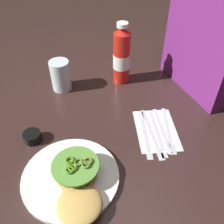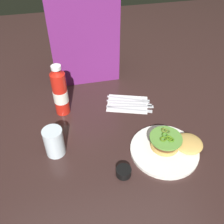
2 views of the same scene
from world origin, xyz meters
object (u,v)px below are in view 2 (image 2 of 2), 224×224
Objects in this scene: spoon_utensil at (134,101)px; burger_sandwich at (174,142)px; butter_knife at (133,109)px; diner_person at (83,26)px; dinner_plate at (164,150)px; ketchup_bottle at (60,92)px; water_glass at (54,142)px; table_knife at (133,104)px; steak_knife at (133,106)px; condiment_cup at (124,172)px; fork_utensil at (132,99)px; napkin at (127,104)px.

burger_sandwich is at bearing -77.84° from spoon_utensil.
butter_knife and spoon_utensil have the same top height.
diner_person reaches higher than spoon_utensil.
burger_sandwich is (0.04, 0.01, 0.03)m from dinner_plate.
water_glass is at bearing -101.07° from ketchup_bottle.
dinner_plate is 0.29m from table_knife.
burger_sandwich reaches higher than steak_knife.
condiment_cup is 0.42m from fork_utensil.
table_knife is at bearing -17.44° from napkin.
napkin is at bearing -165.22° from spoon_utensil.
fork_utensil reaches higher than napkin.
napkin is at bearing -2.50° from ketchup_bottle.
ketchup_bottle is 1.21× the size of table_knife.
butter_knife is at bearing 101.00° from dinner_plate.
dinner_plate reaches higher than butter_knife.
ketchup_bottle reaches higher than steak_knife.
dinner_plate is 0.43× the size of diner_person.
condiment_cup is at bearing -111.14° from table_knife.
butter_knife is 0.06m from spoon_utensil.
condiment_cup is 0.38m from napkin.
ketchup_bottle is 0.31m from napkin.
dinner_plate reaches higher than steak_knife.
diner_person is (-0.03, 0.66, 0.25)m from condiment_cup.
table_knife is 0.02m from spoon_utensil.
ketchup_bottle is at bearing 115.20° from condiment_cup.
napkin is (0.29, -0.01, -0.11)m from ketchup_bottle.
water_glass is at bearing -146.66° from fork_utensil.
spoon_utensil is at bearing 94.98° from dinner_plate.
butter_knife is (0.30, -0.06, -0.10)m from ketchup_bottle.
diner_person reaches higher than condiment_cup.
ketchup_bottle reaches higher than butter_knife.
dinner_plate is 0.68m from diner_person.
table_knife is 0.33× the size of diner_person.
condiment_cup is 0.71m from diner_person.
condiment_cup is at bearing -87.09° from diner_person.
diner_person is (-0.16, 0.34, 0.26)m from butter_knife.
ketchup_bottle is 0.43m from condiment_cup.
dinner_plate is 1.32× the size of spoon_utensil.
water_glass is at bearing -147.62° from napkin.
butter_knife is 0.92× the size of steak_knife.
dinner_plate is 1.10× the size of ketchup_bottle.
water_glass is 0.62× the size of napkin.
table_knife is (0.14, 0.36, -0.01)m from condiment_cup.
burger_sandwich is 0.31m from spoon_utensil.
ketchup_bottle is at bearing 176.31° from table_knife.
condiment_cup is at bearing -111.68° from spoon_utensil.
fork_utensil is (0.03, 0.03, 0.00)m from napkin.
fork_utensil is (0.01, 0.04, 0.00)m from table_knife.
steak_knife is (-0.08, 0.27, -0.03)m from burger_sandwich.
diner_person is at bearing 69.61° from water_glass.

